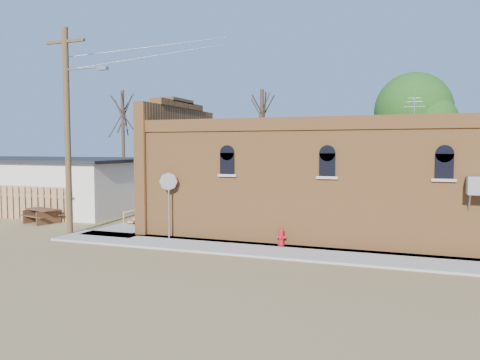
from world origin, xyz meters
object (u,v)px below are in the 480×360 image
(brick_bar, at_px, (310,181))
(fire_hydrant, at_px, (281,237))
(utility_pole, at_px, (68,126))
(stop_sign, at_px, (169,188))
(trash_barrel, at_px, (165,216))
(picnic_table, at_px, (42,214))

(brick_bar, xyz_separation_m, fire_hydrant, (-0.35, -3.70, -1.94))
(brick_bar, relative_size, fire_hydrant, 25.14)
(utility_pole, height_order, stop_sign, utility_pole)
(trash_barrel, xyz_separation_m, picnic_table, (-6.31, -1.37, -0.03))
(utility_pole, xyz_separation_m, fire_hydrant, (9.44, 0.60, -4.37))
(brick_bar, xyz_separation_m, utility_pole, (-9.79, -4.29, 2.43))
(fire_hydrant, relative_size, trash_barrel, 0.75)
(utility_pole, relative_size, fire_hydrant, 13.80)
(stop_sign, height_order, picnic_table, stop_sign)
(brick_bar, bearing_deg, trash_barrel, -172.43)
(fire_hydrant, height_order, trash_barrel, trash_barrel)
(fire_hydrant, relative_size, picnic_table, 0.32)
(utility_pole, distance_m, picnic_table, 5.87)
(fire_hydrant, xyz_separation_m, stop_sign, (-4.76, -0.19, 1.78))
(brick_bar, xyz_separation_m, trash_barrel, (-6.94, -0.92, -1.82))
(utility_pole, bearing_deg, picnic_table, 150.00)
(brick_bar, height_order, stop_sign, brick_bar)
(picnic_table, bearing_deg, fire_hydrant, 9.13)
(utility_pole, relative_size, stop_sign, 3.30)
(utility_pole, distance_m, stop_sign, 5.36)
(brick_bar, distance_m, fire_hydrant, 4.19)
(fire_hydrant, distance_m, stop_sign, 5.09)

